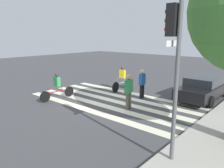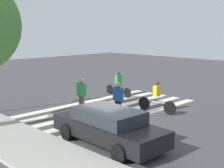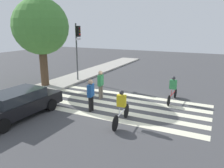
% 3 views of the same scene
% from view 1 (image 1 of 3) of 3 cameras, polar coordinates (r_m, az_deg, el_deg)
% --- Properties ---
extents(ground_plane, '(60.00, 60.00, 0.00)m').
position_cam_1_polar(ground_plane, '(12.73, 0.20, -4.38)').
color(ground_plane, '#444447').
extents(crosswalk_stripes, '(4.61, 10.00, 0.01)m').
position_cam_1_polar(crosswalk_stripes, '(12.73, 0.20, -4.36)').
color(crosswalk_stripes, '#F2EDCC').
rests_on(crosswalk_stripes, ground_plane).
extents(traffic_light, '(0.60, 0.50, 4.71)m').
position_cam_1_polar(traffic_light, '(6.14, 15.86, 8.33)').
color(traffic_light, '#515456').
rests_on(traffic_light, ground_plane).
extents(pedestrian_adult_yellow_jacket, '(0.51, 0.28, 1.76)m').
position_cam_1_polar(pedestrian_adult_yellow_jacket, '(13.15, 7.89, 0.51)').
color(pedestrian_adult_yellow_jacket, black).
rests_on(pedestrian_adult_yellow_jacket, ground_plane).
extents(pedestrian_adult_tall_backpack, '(0.52, 0.28, 1.80)m').
position_cam_1_polar(pedestrian_adult_tall_backpack, '(11.13, 4.38, -1.47)').
color(pedestrian_adult_tall_backpack, '#6B6051').
rests_on(pedestrian_adult_tall_backpack, ground_plane).
extents(cyclist_mid_street, '(2.28, 0.42, 1.65)m').
position_cam_1_polar(cyclist_mid_street, '(14.98, 2.71, 1.61)').
color(cyclist_mid_street, black).
rests_on(cyclist_mid_street, ground_plane).
extents(cyclist_near_curb, '(2.28, 0.41, 1.59)m').
position_cam_1_polar(cyclist_near_curb, '(13.20, -14.14, -0.29)').
color(cyclist_near_curb, black).
rests_on(cyclist_near_curb, ground_plane).
extents(car_parked_far_curb, '(4.80, 2.05, 1.36)m').
position_cam_1_polar(car_parked_far_curb, '(14.04, 23.09, -0.80)').
color(car_parked_far_curb, black).
rests_on(car_parked_far_curb, ground_plane).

